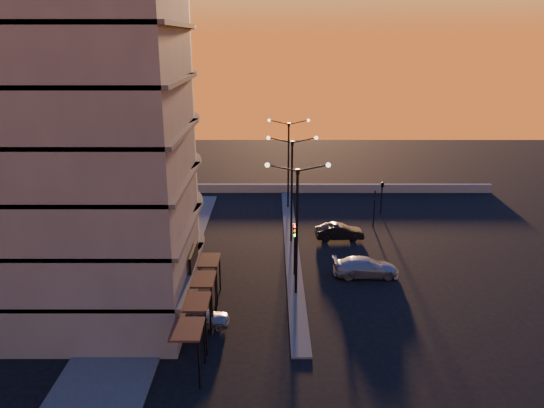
{
  "coord_description": "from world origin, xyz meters",
  "views": [
    {
      "loc": [
        -1.66,
        -33.88,
        17.24
      ],
      "look_at": [
        -1.7,
        7.37,
        4.37
      ],
      "focal_mm": 35.0,
      "sensor_mm": 36.0,
      "label": 1
    }
  ],
  "objects_px": {
    "streetlamp_mid": "(292,181)",
    "traffic_light_main": "(295,241)",
    "car_hatchback": "(200,318)",
    "car_sedan": "(339,232)",
    "car_wagon": "(366,267)"
  },
  "relations": [
    {
      "from": "car_hatchback",
      "to": "car_wagon",
      "type": "xyz_separation_m",
      "value": [
        11.59,
        7.46,
        0.1
      ]
    },
    {
      "from": "streetlamp_mid",
      "to": "car_hatchback",
      "type": "bearing_deg",
      "value": -113.11
    },
    {
      "from": "car_hatchback",
      "to": "traffic_light_main",
      "type": "bearing_deg",
      "value": -42.51
    },
    {
      "from": "streetlamp_mid",
      "to": "car_hatchback",
      "type": "xyz_separation_m",
      "value": [
        -6.16,
        -14.44,
        -4.97
      ]
    },
    {
      "from": "streetlamp_mid",
      "to": "traffic_light_main",
      "type": "relative_size",
      "value": 2.24
    },
    {
      "from": "car_sedan",
      "to": "car_hatchback",
      "type": "bearing_deg",
      "value": 141.12
    },
    {
      "from": "car_hatchback",
      "to": "car_sedan",
      "type": "bearing_deg",
      "value": -37.12
    },
    {
      "from": "streetlamp_mid",
      "to": "car_wagon",
      "type": "distance_m",
      "value": 10.1
    },
    {
      "from": "traffic_light_main",
      "to": "car_hatchback",
      "type": "height_order",
      "value": "traffic_light_main"
    },
    {
      "from": "car_wagon",
      "to": "car_hatchback",
      "type": "bearing_deg",
      "value": 122.38
    },
    {
      "from": "streetlamp_mid",
      "to": "traffic_light_main",
      "type": "xyz_separation_m",
      "value": [
        0.0,
        -7.13,
        -2.7
      ]
    },
    {
      "from": "streetlamp_mid",
      "to": "car_sedan",
      "type": "height_order",
      "value": "streetlamp_mid"
    },
    {
      "from": "traffic_light_main",
      "to": "car_hatchback",
      "type": "relative_size",
      "value": 1.17
    },
    {
      "from": "traffic_light_main",
      "to": "car_wagon",
      "type": "relative_size",
      "value": 0.86
    },
    {
      "from": "streetlamp_mid",
      "to": "car_sedan",
      "type": "bearing_deg",
      "value": 9.54
    }
  ]
}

